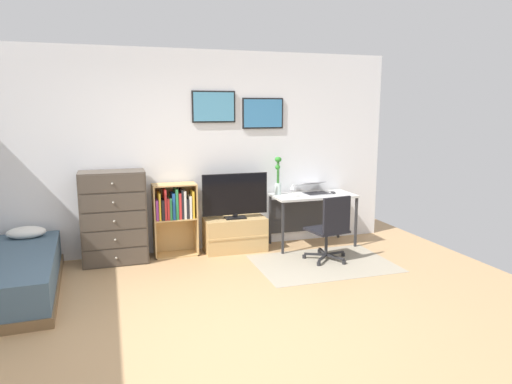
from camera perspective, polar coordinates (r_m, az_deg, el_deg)
The scene contains 13 objects.
ground_plane at distance 4.37m, azimuth -4.47°, elevation -16.09°, with size 7.20×7.20×0.00m, color tan.
wall_back_with_posters at distance 6.34m, azimuth -9.59°, elevation 4.83°, with size 6.12×0.09×2.70m.
area_rug at distance 6.02m, azimuth 8.24°, elevation -8.62°, with size 1.70×1.20×0.01m, color #9E937F.
dresser at distance 6.12m, azimuth -16.99°, elevation -2.98°, with size 0.80×0.46×1.17m.
bookshelf at distance 6.23m, azimuth -9.93°, elevation -2.42°, with size 0.57×0.30×0.96m.
tv_stand at distance 6.43m, azimuth -2.58°, elevation -5.20°, with size 0.84×0.41×0.46m.
television at distance 6.29m, azimuth -2.57°, elevation -0.49°, with size 0.90×0.16×0.62m.
desk at distance 6.70m, azimuth 6.70°, elevation -1.35°, with size 1.16×0.58×0.74m.
office_chair at distance 5.98m, azimuth 9.15°, elevation -4.23°, with size 0.58×0.57×0.86m.
laptop at distance 6.70m, azimuth 7.11°, elevation 0.40°, with size 0.41×0.44×0.16m.
computer_mouse at distance 6.72m, azimuth 9.40°, elevation -0.04°, with size 0.06×0.10×0.03m, color #262628.
bamboo_vase at distance 6.53m, azimuth 2.70°, elevation 2.11°, with size 0.10×0.10×0.53m.
wine_glass at distance 6.37m, azimuth 4.50°, elevation 0.58°, with size 0.07×0.07×0.18m.
Camera 1 is at (-0.87, -3.82, 1.93)m, focal length 32.70 mm.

